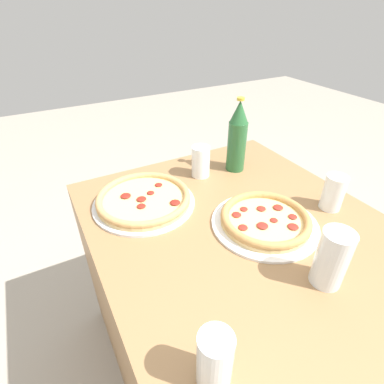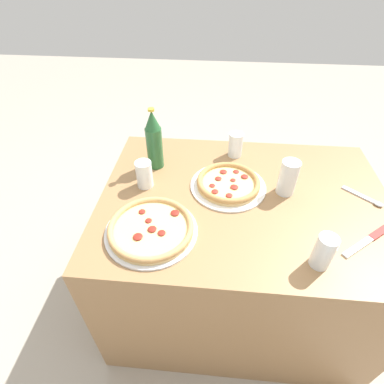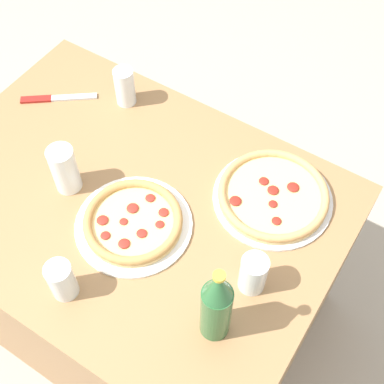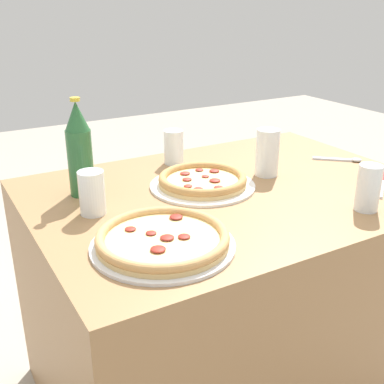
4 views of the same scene
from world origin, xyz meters
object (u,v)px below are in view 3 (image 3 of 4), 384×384
object	(u,v)px
glass_iced_tea	(125,88)
pizza_salami	(133,222)
glass_lemonade	(62,281)
beer_bottle	(216,305)
knife	(55,98)
glass_red_wine	(65,170)
pizza_pepperoni	(273,195)
glass_cola	(253,275)

from	to	relation	value
glass_iced_tea	pizza_salami	bearing A→B (deg)	-51.10
glass_iced_tea	glass_lemonade	bearing A→B (deg)	-66.60
glass_lemonade	beer_bottle	xyz separation A→B (m)	(0.35, 0.12, 0.08)
glass_lemonade	knife	bearing A→B (deg)	133.22
glass_lemonade	glass_red_wine	size ratio (longest dim) A/B	0.77
pizza_pepperoni	glass_red_wine	world-z (taller)	glass_red_wine
glass_cola	glass_iced_tea	xyz separation A→B (m)	(-0.63, 0.34, 0.00)
pizza_pepperoni	knife	size ratio (longest dim) A/B	1.61
beer_bottle	glass_red_wine	bearing A→B (deg)	166.49
pizza_salami	glass_iced_tea	xyz separation A→B (m)	(-0.29, 0.36, 0.04)
pizza_pepperoni	glass_iced_tea	distance (m)	0.56
glass_iced_tea	glass_red_wine	bearing A→B (deg)	-80.33
pizza_salami	glass_red_wine	world-z (taller)	glass_red_wine
beer_bottle	knife	world-z (taller)	beer_bottle
glass_red_wine	glass_iced_tea	size ratio (longest dim) A/B	1.19
glass_red_wine	knife	world-z (taller)	glass_red_wine
glass_iced_tea	beer_bottle	world-z (taller)	beer_bottle
glass_lemonade	beer_bottle	distance (m)	0.38
glass_red_wine	glass_lemonade	bearing A→B (deg)	-51.41
pizza_salami	knife	xyz separation A→B (m)	(-0.48, 0.24, -0.02)
pizza_pepperoni	pizza_salami	world-z (taller)	pizza_salami
knife	pizza_pepperoni	bearing A→B (deg)	2.35
glass_lemonade	knife	xyz separation A→B (m)	(-0.45, 0.48, -0.05)
glass_lemonade	glass_cola	xyz separation A→B (m)	(0.37, 0.26, 0.00)
beer_bottle	knife	bearing A→B (deg)	155.64
glass_red_wine	glass_iced_tea	world-z (taller)	glass_red_wine
pizza_pepperoni	pizza_salami	bearing A→B (deg)	-134.56
glass_lemonade	glass_red_wine	xyz separation A→B (m)	(-0.20, 0.25, 0.02)
pizza_pepperoni	glass_cola	size ratio (longest dim) A/B	2.84
glass_red_wine	beer_bottle	bearing A→B (deg)	-13.51
pizza_salami	glass_iced_tea	world-z (taller)	glass_iced_tea
pizza_pepperoni	glass_lemonade	distance (m)	0.59
pizza_salami	beer_bottle	distance (m)	0.36
glass_red_wine	beer_bottle	distance (m)	0.57
beer_bottle	knife	xyz separation A→B (m)	(-0.81, 0.37, -0.13)
glass_red_wine	knife	size ratio (longest dim) A/B	0.73
glass_cola	glass_iced_tea	bearing A→B (deg)	151.94
pizza_salami	glass_lemonade	size ratio (longest dim) A/B	2.73
pizza_pepperoni	knife	bearing A→B (deg)	-177.65
glass_lemonade	glass_red_wine	distance (m)	0.32
pizza_pepperoni	glass_cola	world-z (taller)	glass_cola
pizza_salami	glass_iced_tea	bearing A→B (deg)	128.90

